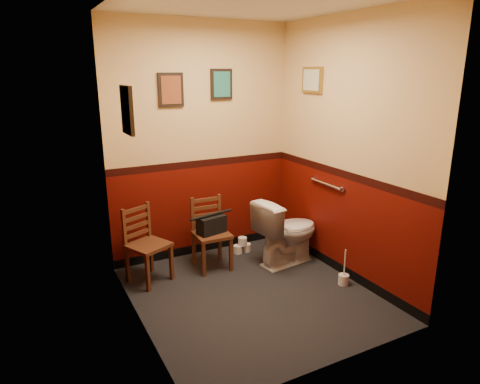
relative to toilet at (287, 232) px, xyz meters
name	(u,v)px	position (x,y,z in m)	size (l,w,h in m)	color
floor	(252,294)	(-0.72, -0.46, -0.38)	(2.20, 2.40, 0.00)	black
ceiling	(254,1)	(-0.72, -0.46, 2.32)	(2.20, 2.40, 0.00)	silver
wall_back	(202,143)	(-0.72, 0.74, 0.97)	(2.20, 2.70, 0.00)	#4F0A05
wall_front	(340,194)	(-0.72, -1.66, 0.97)	(2.20, 2.70, 0.00)	#4F0A05
wall_left	(132,175)	(-1.82, -0.46, 0.97)	(2.40, 2.70, 0.00)	#4F0A05
wall_right	(346,151)	(0.38, -0.46, 0.97)	(2.40, 2.70, 0.00)	#4F0A05
grab_bar	(326,184)	(0.35, -0.21, 0.57)	(0.05, 0.56, 0.06)	silver
framed_print_back_a	(171,90)	(-1.07, 0.72, 1.57)	(0.28, 0.04, 0.36)	black
framed_print_back_b	(221,84)	(-0.47, 0.72, 1.62)	(0.26, 0.04, 0.34)	black
framed_print_left	(127,110)	(-1.80, -0.36, 1.47)	(0.04, 0.30, 0.38)	black
framed_print_right	(312,80)	(0.36, 0.14, 1.67)	(0.04, 0.34, 0.28)	olive
toilet	(287,232)	(0.00, 0.00, 0.00)	(0.43, 0.77, 0.76)	white
toilet_brush	(344,279)	(0.23, -0.73, -0.31)	(0.11, 0.11, 0.39)	silver
chair_left	(146,244)	(-1.55, 0.33, 0.03)	(0.50, 0.50, 0.81)	#572E1A
chair_right	(211,233)	(-0.82, 0.31, 0.02)	(0.39, 0.39, 0.80)	#572E1A
handbag	(212,225)	(-0.82, 0.27, 0.14)	(0.34, 0.22, 0.23)	black
tp_stack	(242,246)	(-0.32, 0.49, -0.30)	(0.23, 0.12, 0.20)	silver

